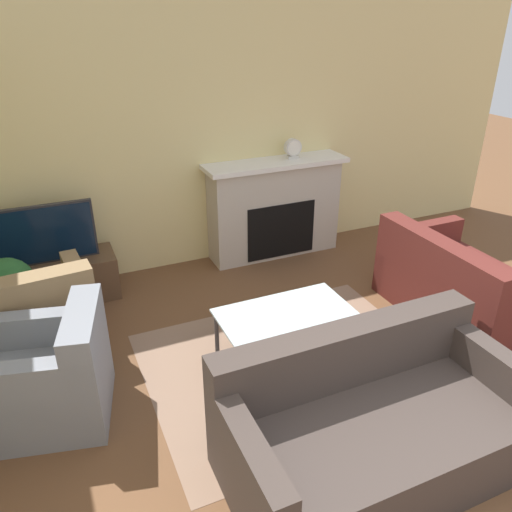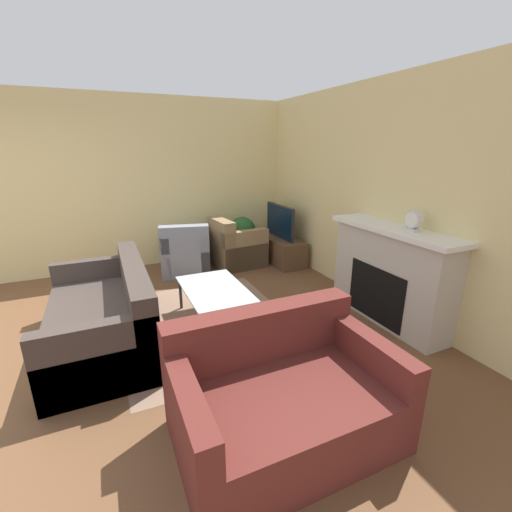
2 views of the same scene
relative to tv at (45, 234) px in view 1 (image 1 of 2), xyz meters
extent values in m
cube|color=beige|center=(1.71, 0.34, 0.64)|extent=(7.90, 0.06, 2.70)
cube|color=#896B56|center=(1.64, -1.82, -0.71)|extent=(2.27, 1.86, 0.00)
cube|color=#BCB2A3|center=(2.41, 0.13, -0.16)|extent=(1.48, 0.37, 1.11)
cube|color=black|center=(2.41, -0.06, -0.36)|extent=(0.82, 0.01, 0.62)
cube|color=white|center=(2.41, 0.10, 0.37)|extent=(1.60, 0.43, 0.05)
cube|color=brown|center=(0.00, 0.00, -0.50)|extent=(1.16, 0.46, 0.43)
cube|color=#232328|center=(0.00, 0.00, 0.00)|extent=(0.89, 0.05, 0.56)
cube|color=black|center=(0.00, -0.02, 0.00)|extent=(0.85, 0.01, 0.52)
cube|color=#3D332D|center=(1.63, -2.91, -0.50)|extent=(1.84, 0.94, 0.42)
cube|color=#3D332D|center=(1.63, -2.54, -0.09)|extent=(1.84, 0.20, 0.40)
cube|color=#3D332D|center=(0.78, -2.91, -0.38)|extent=(0.14, 0.94, 0.66)
cube|color=#3D332D|center=(2.48, -2.91, -0.38)|extent=(0.14, 0.94, 0.66)
cube|color=#5B231E|center=(3.44, -1.78, -0.50)|extent=(0.96, 1.46, 0.42)
cube|color=#5B231E|center=(3.06, -1.78, -0.09)|extent=(0.20, 1.46, 0.40)
cube|color=#5B231E|center=(3.44, -1.12, -0.38)|extent=(0.96, 0.14, 0.66)
cube|color=gray|center=(-0.17, -1.61, -0.50)|extent=(0.98, 0.90, 0.42)
cube|color=gray|center=(0.14, -1.69, -0.09)|extent=(0.36, 0.75, 0.40)
cube|color=gray|center=(-0.10, -1.33, -0.38)|extent=(0.84, 0.33, 0.66)
cube|color=gray|center=(-0.24, -1.90, -0.38)|extent=(0.84, 0.33, 0.66)
cube|color=#8C704C|center=(-0.08, -0.74, -0.50)|extent=(0.76, 0.85, 0.42)
cube|color=#8C704C|center=(-0.06, -1.04, -0.09)|extent=(0.70, 0.26, 0.40)
cube|color=#8C704C|center=(0.19, -0.72, -0.38)|extent=(0.21, 0.80, 0.66)
cube|color=#8C704C|center=(-0.36, -0.77, -0.38)|extent=(0.21, 0.80, 0.66)
cylinder|color=#333338|center=(1.15, -1.99, -0.52)|extent=(0.04, 0.04, 0.39)
cylinder|color=#333338|center=(2.14, -1.99, -0.52)|extent=(0.04, 0.04, 0.39)
cylinder|color=#333338|center=(1.15, -1.42, -0.52)|extent=(0.04, 0.04, 0.39)
cylinder|color=#333338|center=(2.14, -1.42, -0.52)|extent=(0.04, 0.04, 0.39)
cube|color=silver|center=(1.64, -1.71, -0.31)|extent=(1.07, 0.66, 0.02)
cylinder|color=#AD704C|center=(-0.35, -0.55, -0.61)|extent=(0.26, 0.26, 0.21)
cylinder|color=#4C3823|center=(-0.35, -0.55, -0.43)|extent=(0.03, 0.03, 0.14)
sphere|color=#235628|center=(-0.35, -0.55, -0.18)|extent=(0.46, 0.46, 0.46)
cube|color=beige|center=(2.62, 0.13, 0.41)|extent=(0.13, 0.07, 0.03)
cylinder|color=beige|center=(2.62, 0.13, 0.52)|extent=(0.19, 0.07, 0.19)
cylinder|color=white|center=(2.62, 0.09, 0.52)|extent=(0.15, 0.00, 0.15)
camera|label=1|loc=(0.08, -4.63, 1.85)|focal=35.00mm
camera|label=2|loc=(5.08, -2.74, 1.22)|focal=24.00mm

